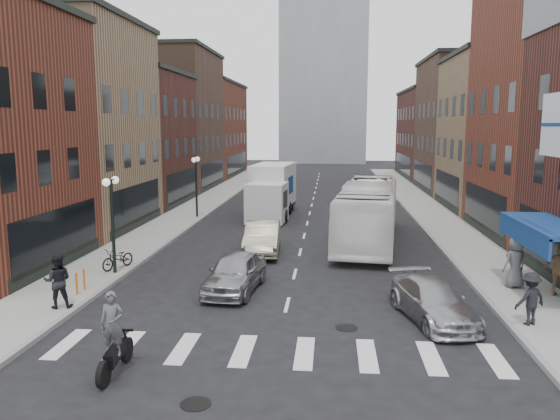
% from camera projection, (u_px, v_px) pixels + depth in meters
% --- Properties ---
extents(ground, '(160.00, 160.00, 0.00)m').
position_uv_depth(ground, '(285.00, 315.00, 17.98)').
color(ground, black).
rests_on(ground, ground).
extents(sidewalk_left, '(3.00, 74.00, 0.15)m').
position_uv_depth(sidewalk_left, '(196.00, 208.00, 40.40)').
color(sidewalk_left, gray).
rests_on(sidewalk_left, ground).
extents(sidewalk_right, '(3.00, 74.00, 0.15)m').
position_uv_depth(sidewalk_right, '(430.00, 212.00, 38.84)').
color(sidewalk_right, gray).
rests_on(sidewalk_right, ground).
extents(curb_left, '(0.20, 74.00, 0.16)m').
position_uv_depth(curb_left, '(216.00, 210.00, 40.27)').
color(curb_left, gray).
rests_on(curb_left, ground).
extents(curb_right, '(0.20, 74.00, 0.16)m').
position_uv_depth(curb_right, '(408.00, 213.00, 38.98)').
color(curb_right, gray).
rests_on(curb_right, ground).
extents(crosswalk_stripes, '(12.00, 2.20, 0.01)m').
position_uv_depth(crosswalk_stripes, '(276.00, 352.00, 15.03)').
color(crosswalk_stripes, silver).
rests_on(crosswalk_stripes, ground).
extents(bldg_left_mid_a, '(10.30, 10.20, 12.30)m').
position_uv_depth(bldg_left_mid_a, '(52.00, 126.00, 32.18)').
color(bldg_left_mid_a, '#967452').
rests_on(bldg_left_mid_a, ground).
extents(bldg_left_mid_b, '(10.30, 10.20, 10.30)m').
position_uv_depth(bldg_left_mid_b, '(118.00, 139.00, 42.18)').
color(bldg_left_mid_b, '#462019').
rests_on(bldg_left_mid_b, ground).
extents(bldg_left_far_a, '(10.30, 12.20, 13.30)m').
position_uv_depth(bldg_left_far_a, '(161.00, 120.00, 52.77)').
color(bldg_left_far_a, '#4C3626').
rests_on(bldg_left_far_a, ground).
extents(bldg_left_far_b, '(10.30, 16.20, 11.30)m').
position_uv_depth(bldg_left_far_b, '(197.00, 129.00, 66.69)').
color(bldg_left_far_b, brown).
rests_on(bldg_left_far_b, ground).
extents(bldg_right_mid_b, '(10.30, 10.20, 11.30)m').
position_uv_depth(bldg_right_mid_b, '(520.00, 133.00, 39.35)').
color(bldg_right_mid_b, '#967452').
rests_on(bldg_right_mid_b, ground).
extents(bldg_right_far_a, '(10.30, 12.20, 12.30)m').
position_uv_depth(bldg_right_far_a, '(479.00, 125.00, 50.09)').
color(bldg_right_far_a, '#4C3626').
rests_on(bldg_right_far_a, ground).
extents(bldg_right_far_b, '(10.30, 16.20, 10.30)m').
position_uv_depth(bldg_right_far_b, '(447.00, 134.00, 64.02)').
color(bldg_right_far_b, '#462019').
rests_on(bldg_right_far_b, ground).
extents(awning_blue, '(1.80, 5.00, 0.78)m').
position_uv_depth(awning_blue, '(543.00, 227.00, 19.22)').
color(awning_blue, navy).
rests_on(awning_blue, ground).
extents(distant_tower, '(14.00, 14.00, 50.00)m').
position_uv_depth(distant_tower, '(324.00, 11.00, 90.86)').
color(distant_tower, '#9399A0').
rests_on(distant_tower, ground).
extents(streetlamp_near, '(0.32, 1.22, 4.11)m').
position_uv_depth(streetlamp_near, '(112.00, 207.00, 22.15)').
color(streetlamp_near, black).
rests_on(streetlamp_near, ground).
extents(streetlamp_far, '(0.32, 1.22, 4.11)m').
position_uv_depth(streetlamp_far, '(196.00, 175.00, 35.92)').
color(streetlamp_far, black).
rests_on(streetlamp_far, ground).
extents(bike_rack, '(0.08, 0.68, 0.80)m').
position_uv_depth(bike_rack, '(80.00, 281.00, 19.88)').
color(bike_rack, '#D8590C').
rests_on(bike_rack, sidewalk_left).
extents(box_truck, '(2.93, 8.24, 3.51)m').
position_uv_depth(box_truck, '(271.00, 191.00, 37.11)').
color(box_truck, silver).
rests_on(box_truck, ground).
extents(motorcycle_rider, '(0.63, 2.12, 2.16)m').
position_uv_depth(motorcycle_rider, '(113.00, 336.00, 13.52)').
color(motorcycle_rider, black).
rests_on(motorcycle_rider, ground).
extents(transit_bus, '(4.15, 11.94, 3.26)m').
position_uv_depth(transit_bus, '(368.00, 212.00, 28.78)').
color(transit_bus, white).
rests_on(transit_bus, ground).
extents(sedan_left_near, '(2.15, 4.42, 1.45)m').
position_uv_depth(sedan_left_near, '(235.00, 272.00, 20.46)').
color(sedan_left_near, '#A1A1A6').
rests_on(sedan_left_near, ground).
extents(sedan_left_far, '(1.90, 4.73, 1.53)m').
position_uv_depth(sedan_left_far, '(262.00, 237.00, 26.59)').
color(sedan_left_far, '#B5AF92').
rests_on(sedan_left_far, ground).
extents(curb_car, '(2.76, 4.60, 1.25)m').
position_uv_depth(curb_car, '(433.00, 301.00, 17.42)').
color(curb_car, '#AAABAF').
rests_on(curb_car, ground).
extents(parked_bicycle, '(1.23, 1.80, 0.90)m').
position_uv_depth(parked_bicycle, '(118.00, 258.00, 23.12)').
color(parked_bicycle, black).
rests_on(parked_bicycle, sidewalk_left).
extents(ped_left_solo, '(1.01, 0.77, 1.84)m').
position_uv_depth(ped_left_solo, '(58.00, 281.00, 18.11)').
color(ped_left_solo, black).
rests_on(ped_left_solo, sidewalk_left).
extents(ped_right_a, '(1.18, 0.92, 1.64)m').
position_uv_depth(ped_right_a, '(530.00, 299.00, 16.58)').
color(ped_right_a, black).
rests_on(ped_right_a, sidewalk_right).
extents(ped_right_b, '(1.21, 1.03, 1.86)m').
position_uv_depth(ped_right_b, '(560.00, 271.00, 19.33)').
color(ped_right_b, '#916F4A').
rests_on(ped_right_b, sidewalk_right).
extents(ped_right_c, '(1.11, 0.95, 1.93)m').
position_uv_depth(ped_right_c, '(515.00, 262.00, 20.38)').
color(ped_right_c, '#515358').
rests_on(ped_right_c, sidewalk_right).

